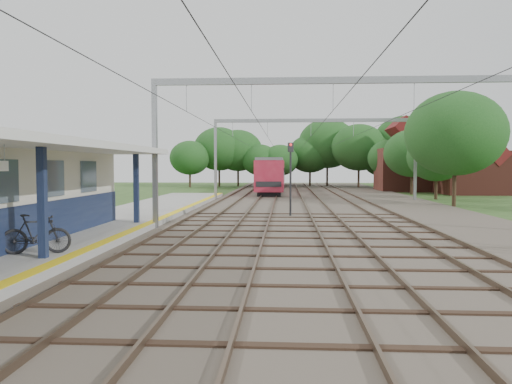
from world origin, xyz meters
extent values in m
plane|color=#2D4C1E|center=(0.00, 0.00, 0.00)|extent=(160.00, 160.00, 0.00)
cube|color=#473D33|center=(4.00, 30.00, 0.05)|extent=(18.00, 90.00, 0.10)
cube|color=gray|center=(-7.50, 14.00, 0.17)|extent=(5.00, 52.00, 0.35)
cube|color=yellow|center=(-5.25, 14.00, 0.35)|extent=(0.45, 52.00, 0.01)
cube|color=#131F3E|center=(-7.28, 7.00, 1.05)|extent=(0.06, 18.00, 1.40)
cube|color=slate|center=(-7.27, 7.00, 2.55)|extent=(0.05, 16.00, 1.30)
cube|color=#131F3E|center=(-5.90, 6.00, 1.95)|extent=(0.22, 0.22, 3.20)
cube|color=#131F3E|center=(-5.90, 15.00, 1.95)|extent=(0.22, 0.22, 3.20)
cube|color=brown|center=(-4.22, 30.00, 0.17)|extent=(0.07, 88.00, 0.15)
cube|color=brown|center=(-2.78, 30.00, 0.17)|extent=(0.07, 88.00, 0.15)
cube|color=brown|center=(-1.22, 30.00, 0.17)|extent=(0.07, 88.00, 0.15)
cube|color=brown|center=(0.22, 30.00, 0.17)|extent=(0.07, 88.00, 0.15)
cube|color=brown|center=(2.48, 30.00, 0.17)|extent=(0.07, 88.00, 0.15)
cube|color=brown|center=(3.92, 30.00, 0.17)|extent=(0.07, 88.00, 0.15)
cube|color=brown|center=(6.08, 30.00, 0.17)|extent=(0.07, 88.00, 0.15)
cube|color=brown|center=(7.52, 30.00, 0.17)|extent=(0.07, 88.00, 0.15)
cube|color=gray|center=(-5.00, 15.00, 3.50)|extent=(0.22, 0.22, 7.00)
cube|color=gray|center=(3.50, 15.00, 6.85)|extent=(17.00, 0.20, 0.30)
cube|color=gray|center=(-5.00, 35.00, 3.50)|extent=(0.22, 0.22, 7.00)
cube|color=gray|center=(12.00, 35.00, 3.50)|extent=(0.22, 0.22, 7.00)
cube|color=gray|center=(3.50, 35.00, 6.85)|extent=(17.00, 0.20, 0.30)
cylinder|color=black|center=(-3.50, 30.00, 5.50)|extent=(0.02, 88.00, 0.02)
cylinder|color=black|center=(-0.50, 30.00, 5.50)|extent=(0.02, 88.00, 0.02)
cylinder|color=black|center=(3.20, 30.00, 5.50)|extent=(0.02, 88.00, 0.02)
cylinder|color=black|center=(6.80, 30.00, 5.50)|extent=(0.02, 88.00, 0.02)
cylinder|color=#382619|center=(-10.00, 61.00, 1.44)|extent=(0.28, 0.28, 2.88)
ellipsoid|color=#1A4518|center=(-10.00, 61.00, 4.96)|extent=(6.72, 6.72, 5.76)
cylinder|color=#382619|center=(-4.00, 63.00, 1.26)|extent=(0.28, 0.28, 2.52)
ellipsoid|color=#1A4518|center=(-4.00, 63.00, 4.34)|extent=(5.88, 5.88, 5.04)
cylinder|color=#382619|center=(2.00, 60.00, 1.62)|extent=(0.28, 0.28, 3.24)
ellipsoid|color=#1A4518|center=(2.00, 60.00, 5.58)|extent=(7.56, 7.56, 6.48)
cylinder|color=#382619|center=(8.00, 62.00, 1.35)|extent=(0.28, 0.28, 2.70)
ellipsoid|color=#1A4518|center=(8.00, 62.00, 4.65)|extent=(6.30, 6.30, 5.40)
cylinder|color=#382619|center=(14.50, 38.00, 1.26)|extent=(0.28, 0.28, 2.52)
ellipsoid|color=#1A4518|center=(14.50, 38.00, 4.34)|extent=(5.88, 5.88, 5.04)
cylinder|color=#382619|center=(15.00, 54.00, 1.44)|extent=(0.28, 0.28, 2.88)
ellipsoid|color=#1A4518|center=(15.00, 54.00, 4.96)|extent=(6.72, 6.72, 5.76)
cube|color=brown|center=(21.00, 46.00, 2.25)|extent=(7.00, 6.00, 4.50)
cube|color=maroon|center=(21.00, 46.00, 5.40)|extent=(4.99, 6.12, 4.99)
cube|color=brown|center=(16.00, 52.00, 2.50)|extent=(8.00, 6.00, 5.00)
cube|color=maroon|center=(16.00, 52.00, 5.90)|extent=(5.52, 6.12, 5.52)
imported|color=black|center=(-6.43, 6.61, 0.95)|extent=(2.08, 1.10, 1.20)
cube|color=black|center=(-0.50, 46.42, 0.32)|extent=(2.20, 15.72, 0.44)
cube|color=maroon|center=(-0.50, 46.42, 2.03)|extent=(2.75, 17.09, 2.97)
cube|color=black|center=(-0.50, 46.42, 2.33)|extent=(2.79, 15.72, 0.85)
cube|color=slate|center=(-0.50, 46.42, 3.64)|extent=(2.53, 17.09, 0.28)
cube|color=black|center=(-0.50, 64.11, 0.32)|extent=(2.20, 15.72, 0.44)
cube|color=maroon|center=(-0.50, 64.11, 2.03)|extent=(2.75, 17.09, 2.97)
cube|color=black|center=(-0.50, 64.11, 2.33)|extent=(2.79, 15.72, 0.85)
cube|color=slate|center=(-0.50, 64.11, 3.64)|extent=(2.53, 17.09, 0.28)
cylinder|color=black|center=(1.35, 21.09, 1.98)|extent=(0.16, 0.16, 3.96)
cube|color=black|center=(1.35, 21.09, 4.06)|extent=(0.34, 0.28, 0.54)
sphere|color=red|center=(1.35, 20.99, 4.21)|extent=(0.14, 0.14, 0.14)
camera|label=1|loc=(1.08, -7.87, 3.01)|focal=35.00mm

